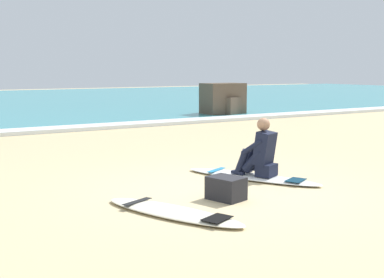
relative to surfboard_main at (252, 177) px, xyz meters
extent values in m
plane|color=#CCB584|center=(-0.84, -0.36, -0.04)|extent=(80.00, 80.00, 0.00)
cube|color=white|center=(-0.84, 8.05, 0.02)|extent=(80.00, 0.90, 0.11)
ellipsoid|color=white|center=(0.00, 0.00, 0.00)|extent=(1.49, 2.41, 0.07)
cube|color=#1E7FB7|center=(-0.29, 0.61, 0.04)|extent=(0.48, 0.29, 0.01)
cube|color=#0A2C40|center=(0.32, -0.70, 0.04)|extent=(0.43, 0.37, 0.01)
cube|color=black|center=(0.11, -0.24, 0.14)|extent=(0.40, 0.36, 0.20)
cylinder|color=black|center=(-0.05, -0.11, 0.29)|extent=(0.30, 0.43, 0.43)
cylinder|color=black|center=(-0.15, 0.08, 0.26)|extent=(0.21, 0.29, 0.42)
cube|color=black|center=(-0.18, 0.14, 0.07)|extent=(0.18, 0.24, 0.05)
cylinder|color=black|center=(0.13, -0.03, 0.29)|extent=(0.30, 0.43, 0.43)
cylinder|color=black|center=(0.07, 0.16, 0.26)|extent=(0.21, 0.29, 0.42)
cube|color=black|center=(0.04, 0.23, 0.07)|extent=(0.18, 0.24, 0.05)
cube|color=black|center=(0.10, -0.20, 0.49)|extent=(0.43, 0.40, 0.57)
sphere|color=#A37556|center=(0.08, -0.18, 0.88)|extent=(0.21, 0.21, 0.21)
cylinder|color=black|center=(-0.09, -0.12, 0.52)|extent=(0.24, 0.40, 0.31)
cylinder|color=black|center=(0.17, -0.01, 0.52)|extent=(0.24, 0.40, 0.31)
ellipsoid|color=#EFE5C6|center=(-2.13, -1.12, 0.00)|extent=(1.27, 2.15, 0.07)
cube|color=black|center=(-2.35, -0.57, 0.04)|extent=(0.48, 0.27, 0.01)
cube|color=black|center=(-1.88, -1.74, 0.04)|extent=(0.43, 0.36, 0.01)
cube|color=brown|center=(5.98, 9.52, 0.33)|extent=(1.14, 1.61, 0.74)
cube|color=brown|center=(6.01, 9.43, 0.60)|extent=(1.56, 1.00, 1.26)
cube|color=#756656|center=(6.74, 10.21, 0.26)|extent=(1.78, 1.70, 0.60)
cube|color=#232328|center=(-1.14, -0.88, 0.12)|extent=(0.48, 0.56, 0.32)
camera|label=1|loc=(-5.10, -6.43, 1.76)|focal=47.09mm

